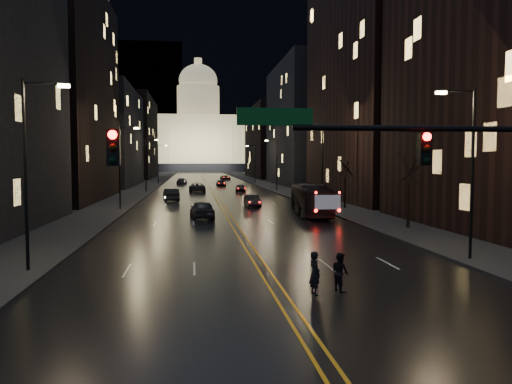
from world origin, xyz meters
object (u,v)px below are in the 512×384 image
object	(u,v)px
bus	(311,200)
pedestrian_b	(340,272)
receding_car_a	(252,201)
pedestrian_a	(315,273)
oncoming_car_a	(202,210)
traffic_signal	(499,165)
oncoming_car_b	(171,195)

from	to	relation	value
bus	pedestrian_b	size ratio (longest dim) A/B	6.90
bus	receding_car_a	distance (m)	10.45
pedestrian_a	pedestrian_b	size ratio (longest dim) A/B	1.09
oncoming_car_a	pedestrian_a	xyz separation A→B (m)	(3.85, -26.45, 0.02)
bus	pedestrian_a	xyz separation A→B (m)	(-6.50, -27.67, -0.66)
oncoming_car_a	pedestrian_b	size ratio (longest dim) A/B	3.12
bus	receding_car_a	world-z (taller)	bus
traffic_signal	pedestrian_a	world-z (taller)	traffic_signal
oncoming_car_b	bus	bearing A→B (deg)	119.20
oncoming_car_a	pedestrian_a	bearing A→B (deg)	93.74
traffic_signal	receding_car_a	bearing A→B (deg)	93.52
receding_car_a	pedestrian_b	size ratio (longest dim) A/B	2.66
traffic_signal	bus	world-z (taller)	traffic_signal
traffic_signal	pedestrian_b	world-z (taller)	traffic_signal
bus	pedestrian_b	distance (m)	27.79
oncoming_car_b	receding_car_a	world-z (taller)	oncoming_car_b
bus	pedestrian_b	xyz separation A→B (m)	(-5.36, -27.26, -0.73)
traffic_signal	bus	bearing A→B (deg)	86.56
receding_car_a	oncoming_car_a	bearing A→B (deg)	-120.88
oncoming_car_a	pedestrian_a	distance (m)	26.73
oncoming_car_a	receding_car_a	distance (m)	12.12
traffic_signal	oncoming_car_b	bearing A→B (deg)	103.26
oncoming_car_a	oncoming_car_b	bearing A→B (deg)	-84.26
oncoming_car_b	pedestrian_a	bearing A→B (deg)	91.71
traffic_signal	bus	size ratio (longest dim) A/B	1.58
oncoming_car_b	pedestrian_b	distance (m)	46.86
oncoming_car_a	oncoming_car_b	xyz separation A→B (m)	(-3.63, 20.02, -0.00)
oncoming_car_a	receding_car_a	world-z (taller)	oncoming_car_a
bus	oncoming_car_a	size ratio (longest dim) A/B	2.21
bus	pedestrian_a	distance (m)	28.43
receding_car_a	traffic_signal	bearing A→B (deg)	-88.54
oncoming_car_a	oncoming_car_b	size ratio (longest dim) A/B	0.97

